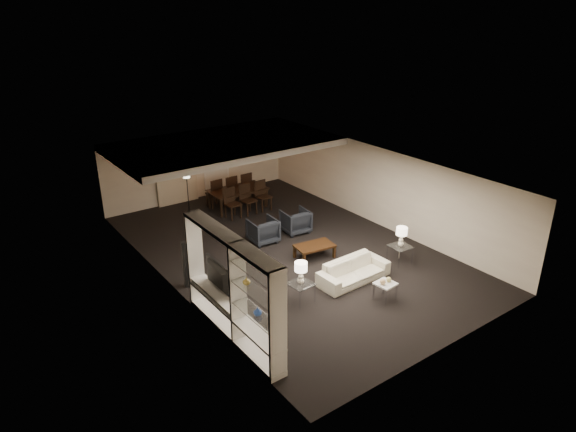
{
  "coord_description": "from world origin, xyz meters",
  "views": [
    {
      "loc": [
        -7.73,
        -10.69,
        6.64
      ],
      "look_at": [
        0.0,
        0.0,
        1.1
      ],
      "focal_mm": 32.0,
      "sensor_mm": 36.0,
      "label": 1
    }
  ],
  "objects_px": {
    "table_lamp_right": "(401,237)",
    "dining_table": "(239,199)",
    "chair_nr": "(263,196)",
    "armchair_left": "(263,230)",
    "chair_fr": "(244,186)",
    "table_lamp_left": "(301,273)",
    "marble_table": "(385,291)",
    "television": "(215,277)",
    "vase_blue": "(258,311)",
    "chair_nl": "(233,204)",
    "chair_fm": "(229,189)",
    "sofa": "(354,271)",
    "chair_nm": "(248,200)",
    "chair_fl": "(214,193)",
    "floor_speaker": "(186,264)",
    "pendant_light": "(233,157)",
    "floor_lamp": "(188,193)",
    "armchair_right": "(295,221)",
    "side_table_right": "(400,254)",
    "vase_amber": "(246,281)",
    "coffee_table": "(314,251)",
    "side_table_left": "(301,293)"
  },
  "relations": [
    {
      "from": "table_lamp_right",
      "to": "chair_fr",
      "type": "xyz_separation_m",
      "value": [
        -0.9,
        6.69,
        -0.27
      ]
    },
    {
      "from": "armchair_left",
      "to": "chair_fr",
      "type": "bearing_deg",
      "value": -108.57
    },
    {
      "from": "floor_speaker",
      "to": "chair_nl",
      "type": "xyz_separation_m",
      "value": [
        3.17,
        3.15,
        -0.11
      ]
    },
    {
      "from": "chair_nr",
      "to": "armchair_left",
      "type": "bearing_deg",
      "value": -125.84
    },
    {
      "from": "side_table_left",
      "to": "chair_nl",
      "type": "xyz_separation_m",
      "value": [
        1.3,
        5.39,
        0.26
      ]
    },
    {
      "from": "armchair_right",
      "to": "table_lamp_left",
      "type": "relative_size",
      "value": 1.44
    },
    {
      "from": "marble_table",
      "to": "floor_speaker",
      "type": "distance_m",
      "value": 4.91
    },
    {
      "from": "sofa",
      "to": "armchair_left",
      "type": "relative_size",
      "value": 2.45
    },
    {
      "from": "side_table_left",
      "to": "floor_speaker",
      "type": "distance_m",
      "value": 2.94
    },
    {
      "from": "floor_lamp",
      "to": "armchair_right",
      "type": "bearing_deg",
      "value": -57.69
    },
    {
      "from": "chair_nm",
      "to": "chair_fl",
      "type": "bearing_deg",
      "value": 109.79
    },
    {
      "from": "armchair_left",
      "to": "chair_fl",
      "type": "height_order",
      "value": "chair_fl"
    },
    {
      "from": "armchair_left",
      "to": "side_table_right",
      "type": "relative_size",
      "value": 1.49
    },
    {
      "from": "table_lamp_left",
      "to": "marble_table",
      "type": "bearing_deg",
      "value": -32.91
    },
    {
      "from": "television",
      "to": "dining_table",
      "type": "relative_size",
      "value": 0.58
    },
    {
      "from": "vase_amber",
      "to": "chair_fm",
      "type": "bearing_deg",
      "value": 62.78
    },
    {
      "from": "armchair_left",
      "to": "side_table_left",
      "type": "distance_m",
      "value": 3.48
    },
    {
      "from": "television",
      "to": "chair_fl",
      "type": "relative_size",
      "value": 1.11
    },
    {
      "from": "sofa",
      "to": "floor_lamp",
      "type": "relative_size",
      "value": 1.3
    },
    {
      "from": "side_table_right",
      "to": "chair_nm",
      "type": "height_order",
      "value": "chair_nm"
    },
    {
      "from": "vase_blue",
      "to": "chair_nr",
      "type": "xyz_separation_m",
      "value": [
        4.48,
        6.63,
        -0.64
      ]
    },
    {
      "from": "table_lamp_left",
      "to": "armchair_left",
      "type": "bearing_deg",
      "value": 71.57
    },
    {
      "from": "chair_nm",
      "to": "floor_lamp",
      "type": "bearing_deg",
      "value": 140.23
    },
    {
      "from": "armchair_left",
      "to": "chair_fl",
      "type": "bearing_deg",
      "value": -89.51
    },
    {
      "from": "table_lamp_left",
      "to": "chair_fm",
      "type": "bearing_deg",
      "value": 74.15
    },
    {
      "from": "chair_nl",
      "to": "chair_fm",
      "type": "distance_m",
      "value": 1.43
    },
    {
      "from": "coffee_table",
      "to": "chair_fr",
      "type": "bearing_deg",
      "value": 81.07
    },
    {
      "from": "side_table_right",
      "to": "chair_fr",
      "type": "height_order",
      "value": "chair_fr"
    },
    {
      "from": "vase_blue",
      "to": "chair_nr",
      "type": "relative_size",
      "value": 0.17
    },
    {
      "from": "table_lamp_right",
      "to": "television",
      "type": "bearing_deg",
      "value": 174.42
    },
    {
      "from": "side_table_left",
      "to": "pendant_light",
      "type": "bearing_deg",
      "value": 74.46
    },
    {
      "from": "marble_table",
      "to": "floor_speaker",
      "type": "relative_size",
      "value": 0.36
    },
    {
      "from": "table_lamp_left",
      "to": "floor_speaker",
      "type": "relative_size",
      "value": 0.45
    },
    {
      "from": "marble_table",
      "to": "television",
      "type": "distance_m",
      "value": 4.09
    },
    {
      "from": "chair_nl",
      "to": "chair_fm",
      "type": "bearing_deg",
      "value": 61.29
    },
    {
      "from": "chair_fm",
      "to": "chair_fr",
      "type": "xyz_separation_m",
      "value": [
        0.6,
        0.0,
        0.0
      ]
    },
    {
      "from": "armchair_left",
      "to": "table_lamp_right",
      "type": "distance_m",
      "value": 4.04
    },
    {
      "from": "table_lamp_right",
      "to": "chair_nr",
      "type": "distance_m",
      "value": 5.47
    },
    {
      "from": "table_lamp_left",
      "to": "chair_nm",
      "type": "height_order",
      "value": "table_lamp_left"
    },
    {
      "from": "table_lamp_right",
      "to": "dining_table",
      "type": "height_order",
      "value": "table_lamp_right"
    },
    {
      "from": "side_table_left",
      "to": "chair_nl",
      "type": "distance_m",
      "value": 5.55
    },
    {
      "from": "armchair_right",
      "to": "side_table_left",
      "type": "bearing_deg",
      "value": 61.74
    },
    {
      "from": "sofa",
      "to": "chair_fl",
      "type": "bearing_deg",
      "value": 92.01
    },
    {
      "from": "floor_speaker",
      "to": "pendant_light",
      "type": "bearing_deg",
      "value": 56.49
    },
    {
      "from": "table_lamp_left",
      "to": "table_lamp_right",
      "type": "distance_m",
      "value": 3.4
    },
    {
      "from": "dining_table",
      "to": "chair_nm",
      "type": "bearing_deg",
      "value": -88.09
    },
    {
      "from": "chair_fl",
      "to": "chair_fr",
      "type": "distance_m",
      "value": 1.2
    },
    {
      "from": "television",
      "to": "vase_amber",
      "type": "relative_size",
      "value": 7.14
    },
    {
      "from": "sofa",
      "to": "dining_table",
      "type": "height_order",
      "value": "dining_table"
    },
    {
      "from": "floor_speaker",
      "to": "chair_nm",
      "type": "distance_m",
      "value": 4.92
    }
  ]
}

